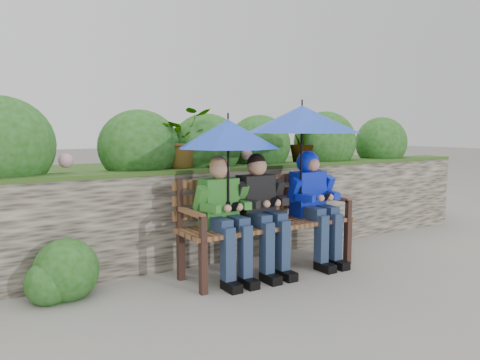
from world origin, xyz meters
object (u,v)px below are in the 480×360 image
park_bench (264,216)px  boy_middle (262,207)px  boy_left (224,212)px  boy_right (314,197)px  umbrella_right (302,119)px  umbrella_left (228,134)px

park_bench → boy_middle: size_ratio=1.55×
boy_left → boy_right: size_ratio=0.98×
umbrella_right → boy_middle: bearing=178.9°
park_bench → umbrella_right: 1.07m
boy_left → boy_right: boy_right is taller
boy_left → boy_right: bearing=0.6°
boy_right → umbrella_left: size_ratio=1.24×
park_bench → boy_right: 0.62m
boy_middle → boy_right: (0.68, 0.01, 0.05)m
boy_right → umbrella_left: 1.27m
park_bench → boy_left: boy_left is taller
umbrella_left → park_bench: bearing=11.3°
umbrella_left → umbrella_right: 0.89m
boy_left → boy_middle: (0.43, -0.00, 0.01)m
boy_left → umbrella_left: size_ratio=1.22×
boy_middle → umbrella_right: umbrella_right is taller
boy_left → umbrella_right: 1.27m
park_bench → boy_left: size_ratio=1.56×
park_bench → boy_left: bearing=-170.0°
boy_right → umbrella_right: size_ratio=1.02×
park_bench → umbrella_left: size_ratio=1.91×
boy_middle → boy_right: bearing=1.0°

